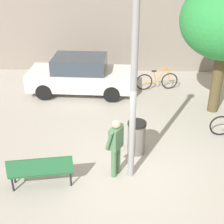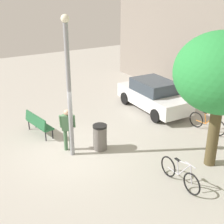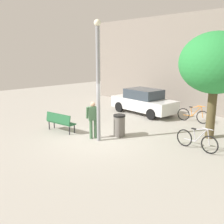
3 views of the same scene
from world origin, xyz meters
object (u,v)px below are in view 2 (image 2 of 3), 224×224
(person_by_lamppost, at_px, (68,127))
(trash_bin, at_px, (100,137))
(bicycle_orange, at_px, (207,123))
(parked_car_white, at_px, (153,95))
(bicycle_silver, at_px, (180,174))
(lamppost, at_px, (69,84))
(park_bench, at_px, (38,123))
(plaza_tree, at_px, (222,74))

(person_by_lamppost, height_order, trash_bin, person_by_lamppost)
(bicycle_orange, xyz_separation_m, parked_car_white, (-3.21, -0.42, 0.39))
(person_by_lamppost, bearing_deg, bicycle_silver, 28.04)
(person_by_lamppost, xyz_separation_m, trash_bin, (0.59, 1.06, -0.45))
(lamppost, xyz_separation_m, parked_car_white, (-1.97, 5.38, -2.00))
(park_bench, bearing_deg, parked_car_white, 87.15)
(person_by_lamppost, xyz_separation_m, plaza_tree, (3.55, 3.86, 2.34))
(park_bench, bearing_deg, person_by_lamppost, 16.40)
(park_bench, height_order, trash_bin, trash_bin)
(lamppost, relative_size, parked_car_white, 1.18)
(lamppost, distance_m, bicycle_silver, 4.72)
(lamppost, xyz_separation_m, bicycle_silver, (3.49, 2.10, -2.39))
(park_bench, xyz_separation_m, plaza_tree, (5.41, 4.40, 2.76))
(lamppost, relative_size, plaza_tree, 1.09)
(plaza_tree, bearing_deg, person_by_lamppost, -132.61)
(bicycle_silver, bearing_deg, bicycle_orange, 121.35)
(trash_bin, bearing_deg, parked_car_white, 116.66)
(trash_bin, bearing_deg, plaza_tree, 43.34)
(person_by_lamppost, xyz_separation_m, park_bench, (-1.86, -0.55, -0.42))
(lamppost, height_order, trash_bin, lamppost)
(person_by_lamppost, distance_m, trash_bin, 1.30)
(parked_car_white, bearing_deg, lamppost, -69.88)
(parked_car_white, height_order, trash_bin, parked_car_white)
(lamppost, xyz_separation_m, park_bench, (-2.26, -0.52, -2.23))
(park_bench, height_order, parked_car_white, parked_car_white)
(bicycle_silver, bearing_deg, lamppost, -148.99)
(lamppost, xyz_separation_m, person_by_lamppost, (-0.40, 0.02, -1.81))
(plaza_tree, bearing_deg, lamppost, -129.01)
(bicycle_orange, relative_size, bicycle_silver, 0.99)
(trash_bin, bearing_deg, lamppost, -99.58)
(park_bench, relative_size, trash_bin, 1.64)
(bicycle_silver, bearing_deg, parked_car_white, 149.02)
(parked_car_white, bearing_deg, park_bench, -92.85)
(park_bench, bearing_deg, plaza_tree, 39.16)
(lamppost, bearing_deg, bicycle_silver, 31.01)
(lamppost, xyz_separation_m, bicycle_orange, (1.24, 5.79, -2.39))
(person_by_lamppost, bearing_deg, plaza_tree, 47.39)
(plaza_tree, distance_m, bicycle_orange, 3.98)
(lamppost, distance_m, park_bench, 3.22)
(bicycle_silver, height_order, parked_car_white, parked_car_white)
(park_bench, distance_m, bicycle_orange, 7.22)
(park_bench, xyz_separation_m, parked_car_white, (0.29, 5.90, 0.23))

